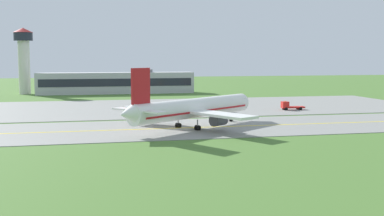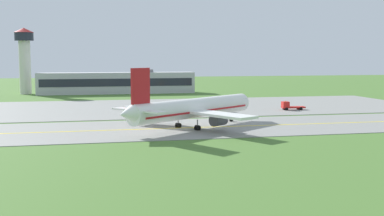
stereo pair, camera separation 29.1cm
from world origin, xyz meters
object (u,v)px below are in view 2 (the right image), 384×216
object	(u,v)px
airplane_lead	(193,109)
control_tower	(25,54)
service_truck_fuel	(219,101)
service_truck_catering	(220,105)
service_truck_baggage	(290,106)

from	to	relation	value
airplane_lead	control_tower	bearing A→B (deg)	113.13
airplane_lead	service_truck_fuel	size ratio (longest dim) A/B	5.46
service_truck_fuel	service_truck_catering	distance (m)	12.10
service_truck_fuel	service_truck_catering	bearing A→B (deg)	-105.02
service_truck_catering	control_tower	xyz separation A→B (m)	(-58.41, 74.14, 14.04)
airplane_lead	service_truck_baggage	size ratio (longest dim) A/B	5.19
airplane_lead	service_truck_fuel	world-z (taller)	airplane_lead
airplane_lead	service_truck_baggage	distance (m)	43.50
service_truck_baggage	service_truck_catering	bearing A→B (deg)	174.06
airplane_lead	control_tower	xyz separation A→B (m)	(-44.37, 103.87, 11.45)
service_truck_baggage	service_truck_fuel	distance (m)	21.24
service_truck_catering	service_truck_fuel	bearing A→B (deg)	74.98
airplane_lead	service_truck_fuel	xyz separation A→B (m)	(17.17, 41.41, -2.60)
service_truck_fuel	service_truck_baggage	bearing A→B (deg)	-40.16
service_truck_fuel	service_truck_catering	size ratio (longest dim) A/B	1.00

